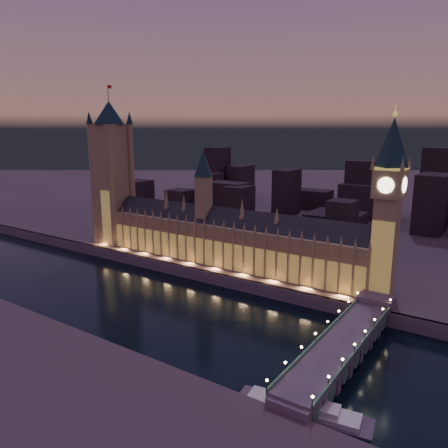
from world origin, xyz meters
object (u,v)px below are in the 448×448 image
Objects in this scene: victoria_tower at (112,166)px; river_boat at (302,408)px; palace_of_westminster at (226,238)px; elizabeth_tower at (389,193)px; westminster_bridge at (344,345)px.

victoria_tower is 2.48× the size of river_boat.
palace_of_westminster is at bearing -0.09° from victoria_tower.
elizabeth_tower reaches higher than river_boat.
palace_of_westminster is 1.93× the size of elizabeth_tower.
elizabeth_tower is 128.65m from river_boat.
victoria_tower is (-111.93, 0.18, 44.26)m from palace_of_westminster.
palace_of_westminster is at bearing -179.91° from elizabeth_tower.
victoria_tower reaches higher than river_boat.
elizabeth_tower is 0.93× the size of westminster_bridge.
palace_of_westminster is 3.97× the size of river_boat.
river_boat is (0.57, -45.72, -4.43)m from westminster_bridge.
palace_of_westminster is 120.36m from victoria_tower.
westminster_bridge is (107.97, -65.20, -20.38)m from palace_of_westminster.
victoria_tower reaches higher than elizabeth_tower.
victoria_tower is at bearing 179.91° from palace_of_westminster.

